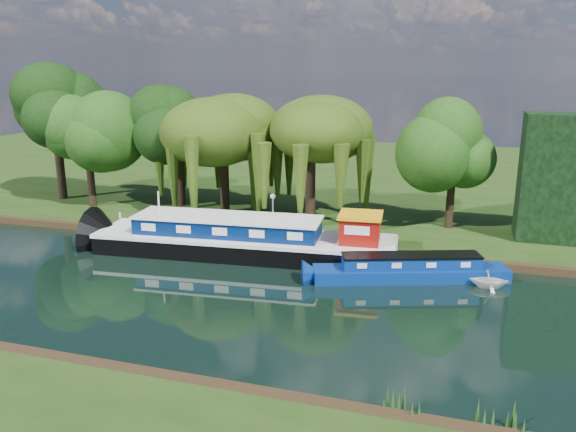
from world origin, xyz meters
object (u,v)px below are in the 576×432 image
(narrowboat, at_px, (410,270))
(white_cruiser, at_px, (488,287))
(dutch_barge, at_px, (246,240))
(red_dinghy, at_px, (128,251))

(narrowboat, relative_size, white_cruiser, 5.33)
(dutch_barge, xyz_separation_m, white_cruiser, (14.07, -1.30, -0.96))
(narrowboat, bearing_deg, white_cruiser, -18.31)
(dutch_barge, height_order, red_dinghy, dutch_barge)
(dutch_barge, relative_size, red_dinghy, 5.86)
(dutch_barge, bearing_deg, narrowboat, -12.55)
(white_cruiser, bearing_deg, dutch_barge, 78.98)
(narrowboat, distance_m, red_dinghy, 17.37)
(red_dinghy, bearing_deg, white_cruiser, -86.45)
(white_cruiser, bearing_deg, narrowboat, 84.88)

